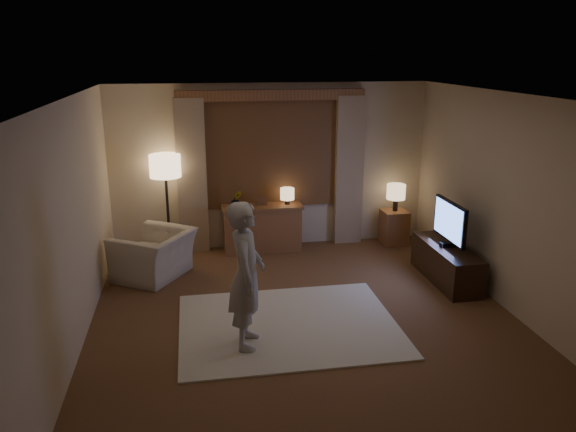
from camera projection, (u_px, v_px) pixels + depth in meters
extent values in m
cube|color=brown|center=(306.00, 321.00, 6.65)|extent=(5.00, 5.50, 0.02)
cube|color=silver|center=(308.00, 96.00, 5.91)|extent=(5.00, 5.50, 0.02)
cube|color=beige|center=(271.00, 167.00, 8.88)|extent=(5.00, 0.02, 2.60)
cube|color=beige|center=(392.00, 332.00, 3.67)|extent=(5.00, 0.02, 2.60)
cube|color=beige|center=(72.00, 227.00, 5.86)|extent=(0.02, 5.50, 2.60)
cube|color=beige|center=(512.00, 205.00, 6.69)|extent=(0.02, 5.50, 2.60)
cube|color=black|center=(271.00, 151.00, 8.79)|extent=(2.00, 0.01, 1.70)
cube|color=brown|center=(272.00, 151.00, 8.78)|extent=(2.08, 0.04, 1.78)
cube|color=tan|center=(192.00, 177.00, 8.60)|extent=(0.45, 0.12, 2.40)
cube|color=tan|center=(349.00, 171.00, 9.01)|extent=(0.45, 0.12, 2.40)
cube|color=brown|center=(272.00, 95.00, 8.48)|extent=(2.90, 0.14, 0.16)
cube|color=beige|center=(288.00, 325.00, 6.51)|extent=(2.50, 2.00, 0.02)
cube|color=brown|center=(262.00, 229.00, 8.88)|extent=(1.20, 0.40, 0.70)
cube|color=brown|center=(262.00, 202.00, 8.75)|extent=(0.16, 0.02, 0.20)
imported|color=#999999|center=(236.00, 200.00, 8.67)|extent=(0.17, 0.13, 0.30)
cylinder|color=black|center=(287.00, 203.00, 8.83)|extent=(0.08, 0.08, 0.12)
cylinder|color=#F3CA92|center=(287.00, 194.00, 8.78)|extent=(0.22, 0.22, 0.18)
cylinder|color=black|center=(171.00, 254.00, 8.73)|extent=(0.34, 0.34, 0.03)
cylinder|color=black|center=(168.00, 217.00, 8.56)|extent=(0.04, 0.04, 1.26)
cylinder|color=#F3CA92|center=(165.00, 166.00, 8.34)|extent=(0.46, 0.46, 0.34)
imported|color=beige|center=(154.00, 255.00, 7.83)|extent=(1.27, 1.31, 0.65)
cube|color=brown|center=(394.00, 227.00, 9.21)|extent=(0.40, 0.40, 0.56)
cylinder|color=black|center=(395.00, 205.00, 9.10)|extent=(0.08, 0.08, 0.20)
cylinder|color=#F3CA92|center=(396.00, 192.00, 9.04)|extent=(0.30, 0.30, 0.24)
cube|color=black|center=(446.00, 264.00, 7.72)|extent=(0.45, 1.40, 0.50)
cube|color=black|center=(448.00, 244.00, 7.64)|extent=(0.21, 0.10, 0.06)
cube|color=black|center=(450.00, 221.00, 7.55)|extent=(0.05, 0.88, 0.53)
cube|color=#5D8AFC|center=(448.00, 221.00, 7.54)|extent=(0.00, 0.81, 0.48)
imported|color=#B5B0A7|center=(246.00, 275.00, 5.85)|extent=(0.48, 0.64, 1.59)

